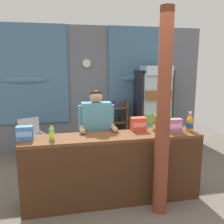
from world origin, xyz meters
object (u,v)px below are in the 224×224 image
object	(u,v)px
soda_bottle_lime_soda	(52,132)
snack_box_wafer	(174,125)
timber_post	(163,121)
drink_fridge	(153,104)
plastic_lawn_chair	(31,137)
soda_bottle_orange_soda	(190,123)
soda_bottle_iced_tea	(155,124)
bottle_shelf_rack	(117,123)
snack_box_biscuit	(25,133)
stall_counter	(114,165)
shopkeeper	(96,127)
snack_box_crackers	(138,124)

from	to	relation	value
soda_bottle_lime_soda	snack_box_wafer	distance (m)	1.71
timber_post	drink_fridge	xyz separation A→B (m)	(0.80, 2.37, -0.20)
timber_post	plastic_lawn_chair	xyz separation A→B (m)	(-1.84, 2.18, -0.74)
soda_bottle_orange_soda	soda_bottle_iced_tea	bearing A→B (deg)	170.21
drink_fridge	bottle_shelf_rack	distance (m)	0.94
timber_post	snack_box_biscuit	world-z (taller)	timber_post
stall_counter	snack_box_biscuit	bearing A→B (deg)	174.17
soda_bottle_lime_soda	shopkeeper	bearing A→B (deg)	34.26
stall_counter	snack_box_biscuit	size ratio (longest dim) A/B	12.00
snack_box_crackers	stall_counter	bearing A→B (deg)	-147.38
soda_bottle_orange_soda	snack_box_biscuit	bearing A→B (deg)	178.83
bottle_shelf_rack	plastic_lawn_chair	bearing A→B (deg)	-167.54
shopkeeper	drink_fridge	bearing A→B (deg)	45.78
timber_post	snack_box_wafer	world-z (taller)	timber_post
shopkeeper	timber_post	bearing A→B (deg)	-48.25
plastic_lawn_chair	snack_box_biscuit	bearing A→B (deg)	-85.51
stall_counter	soda_bottle_orange_soda	xyz separation A→B (m)	(1.13, 0.07, 0.51)
timber_post	plastic_lawn_chair	world-z (taller)	timber_post
bottle_shelf_rack	shopkeeper	size ratio (longest dim) A/B	0.72
soda_bottle_orange_soda	snack_box_wafer	size ratio (longest dim) A/B	1.28
bottle_shelf_rack	snack_box_wafer	world-z (taller)	snack_box_wafer
timber_post	soda_bottle_iced_tea	bearing A→B (deg)	78.77
soda_bottle_lime_soda	snack_box_crackers	bearing A→B (deg)	9.73
bottle_shelf_rack	soda_bottle_lime_soda	size ratio (longest dim) A/B	4.77
shopkeeper	soda_bottle_lime_soda	xyz separation A→B (m)	(-0.64, -0.44, 0.08)
shopkeeper	snack_box_crackers	distance (m)	0.63
stall_counter	timber_post	size ratio (longest dim) A/B	0.95
soda_bottle_lime_soda	snack_box_wafer	size ratio (longest dim) A/B	1.04
bottle_shelf_rack	soda_bottle_orange_soda	size ratio (longest dim) A/B	3.87
timber_post	bottle_shelf_rack	world-z (taller)	timber_post
drink_fridge	snack_box_biscuit	xyz separation A→B (m)	(-2.50, -1.94, 0.02)
snack_box_crackers	bottle_shelf_rack	bearing A→B (deg)	86.02
stall_counter	soda_bottle_lime_soda	bearing A→B (deg)	176.18
timber_post	soda_bottle_lime_soda	size ratio (longest dim) A/B	11.01
soda_bottle_lime_soda	snack_box_biscuit	world-z (taller)	soda_bottle_lime_soda
stall_counter	snack_box_wafer	distance (m)	1.02
snack_box_biscuit	bottle_shelf_rack	bearing A→B (deg)	51.65
shopkeeper	plastic_lawn_chair	bearing A→B (deg)	129.11
soda_bottle_iced_tea	stall_counter	bearing A→B (deg)	-166.24
timber_post	drink_fridge	size ratio (longest dim) A/B	1.36
plastic_lawn_chair	timber_post	bearing A→B (deg)	-49.89
plastic_lawn_chair	shopkeeper	xyz separation A→B (m)	(1.12, -1.38, 0.49)
soda_bottle_lime_soda	drink_fridge	bearing A→B (deg)	42.75
snack_box_wafer	snack_box_crackers	bearing A→B (deg)	159.40
soda_bottle_iced_tea	snack_box_crackers	world-z (taller)	soda_bottle_iced_tea
drink_fridge	soda_bottle_lime_soda	xyz separation A→B (m)	(-2.16, -2.00, 0.02)
timber_post	snack_box_biscuit	size ratio (longest dim) A/B	12.59
soda_bottle_iced_tea	drink_fridge	bearing A→B (deg)	69.46
drink_fridge	soda_bottle_lime_soda	size ratio (longest dim) A/B	8.09
timber_post	snack_box_crackers	bearing A→B (deg)	102.73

